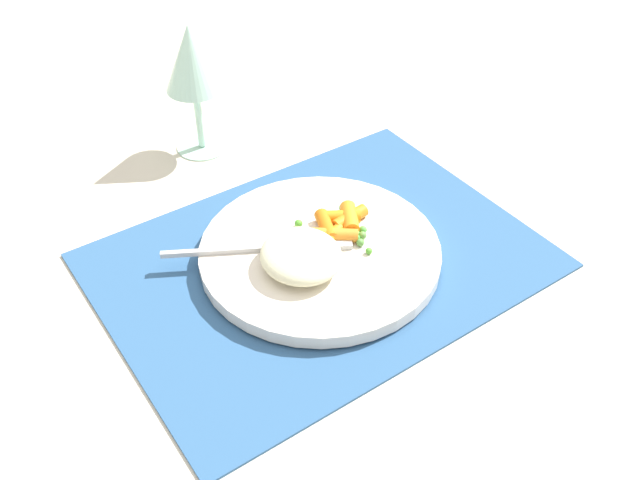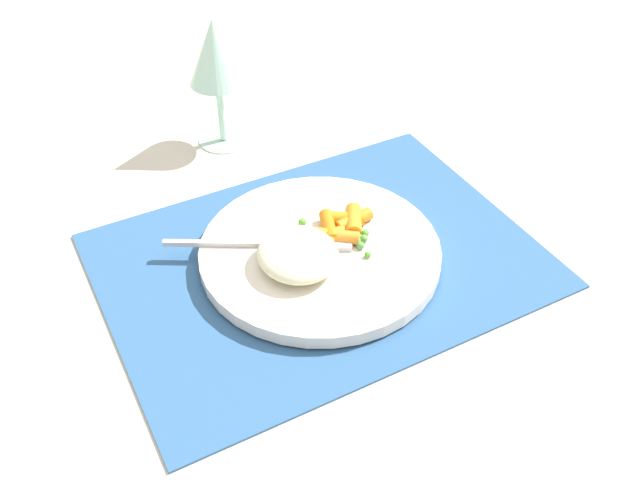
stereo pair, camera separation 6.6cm
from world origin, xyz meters
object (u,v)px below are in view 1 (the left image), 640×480
object	(u,v)px
rice_mound	(301,256)
carrot_portion	(339,224)
plate	(320,252)
wine_glass	(195,61)
fork	(277,248)

from	to	relation	value
rice_mound	carrot_portion	world-z (taller)	rice_mound
rice_mound	plate	bearing A→B (deg)	22.92
plate	wine_glass	bearing A→B (deg)	88.99
rice_mound	carrot_portion	size ratio (longest dim) A/B	1.10
rice_mound	fork	distance (m)	0.04
carrot_portion	wine_glass	distance (m)	0.29
rice_mound	carrot_portion	bearing A→B (deg)	21.58
carrot_portion	fork	world-z (taller)	carrot_portion
rice_mound	fork	bearing A→B (deg)	100.63
carrot_portion	fork	size ratio (longest dim) A/B	0.44
wine_glass	rice_mound	bearing A→B (deg)	-97.51
wine_glass	carrot_portion	bearing A→B (deg)	-83.63
plate	wine_glass	size ratio (longest dim) A/B	1.52
fork	wine_glass	size ratio (longest dim) A/B	1.06
rice_mound	wine_glass	size ratio (longest dim) A/B	0.52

